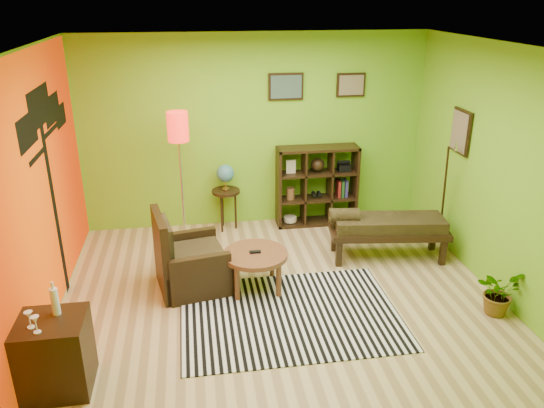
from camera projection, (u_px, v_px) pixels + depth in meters
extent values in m
plane|color=tan|center=(280.00, 298.00, 6.14)|extent=(5.00, 5.00, 0.00)
cube|color=#70B51D|center=(255.00, 132.00, 7.68)|extent=(5.00, 0.04, 2.80)
cube|color=#70B51D|center=(337.00, 296.00, 3.56)|extent=(5.00, 0.04, 2.80)
cube|color=#70B51D|center=(33.00, 197.00, 5.26)|extent=(0.04, 4.50, 2.80)
cube|color=#70B51D|center=(499.00, 172.00, 5.98)|extent=(0.04, 4.50, 2.80)
cube|color=white|center=(282.00, 47.00, 5.10)|extent=(5.00, 4.50, 0.04)
cube|color=#EE4802|center=(35.00, 197.00, 5.27)|extent=(0.01, 4.45, 2.75)
cube|color=black|center=(55.00, 208.00, 5.90)|extent=(0.01, 0.14, 2.10)
cube|color=black|center=(27.00, 132.00, 5.07)|extent=(0.01, 0.65, 0.32)
cube|color=black|center=(39.00, 107.00, 5.53)|extent=(0.01, 0.85, 0.40)
cube|color=black|center=(52.00, 109.00, 6.03)|extent=(0.01, 0.70, 0.32)
cube|color=black|center=(61.00, 116.00, 6.41)|extent=(0.01, 0.50, 0.26)
cube|color=black|center=(286.00, 87.00, 7.48)|extent=(0.50, 0.03, 0.38)
cube|color=#466557|center=(286.00, 87.00, 7.45)|extent=(0.44, 0.01, 0.32)
cube|color=black|center=(351.00, 85.00, 7.61)|extent=(0.42, 0.03, 0.34)
cube|color=#8A7859|center=(351.00, 85.00, 7.59)|extent=(0.36, 0.01, 0.28)
cube|color=black|center=(461.00, 132.00, 6.70)|extent=(0.03, 0.44, 0.56)
cube|color=#8A7859|center=(459.00, 132.00, 6.70)|extent=(0.01, 0.38, 0.50)
cylinder|color=black|center=(444.00, 196.00, 7.01)|extent=(0.23, 0.34, 1.46)
cone|color=silver|center=(456.00, 145.00, 6.60)|extent=(0.08, 0.09, 0.16)
cube|color=silver|center=(290.00, 314.00, 5.81)|extent=(2.38, 1.72, 0.01)
cylinder|color=brown|center=(255.00, 255.00, 6.19)|extent=(0.76, 0.76, 0.05)
cylinder|color=brown|center=(272.00, 261.00, 6.53)|extent=(0.06, 0.06, 0.41)
cylinder|color=brown|center=(233.00, 264.00, 6.46)|extent=(0.06, 0.06, 0.41)
cylinder|color=brown|center=(279.00, 281.00, 6.09)|extent=(0.06, 0.06, 0.41)
cylinder|color=brown|center=(237.00, 284.00, 6.02)|extent=(0.06, 0.06, 0.41)
cube|color=black|center=(255.00, 252.00, 6.17)|extent=(0.13, 0.05, 0.02)
cube|color=black|center=(195.00, 273.00, 6.33)|extent=(0.90, 0.89, 0.35)
cube|color=black|center=(162.00, 254.00, 6.10)|extent=(0.23, 0.76, 0.97)
cube|color=black|center=(201.00, 279.00, 5.97)|extent=(0.71, 0.22, 0.56)
cube|color=black|center=(188.00, 252.00, 6.60)|extent=(0.71, 0.22, 0.56)
cube|color=#ECC65E|center=(196.00, 254.00, 6.25)|extent=(0.72, 0.70, 0.12)
cube|color=#ECC65E|center=(167.00, 240.00, 6.05)|extent=(0.18, 0.57, 0.44)
cube|color=black|center=(55.00, 355.00, 4.63)|extent=(0.59, 0.54, 0.70)
cylinder|color=white|center=(55.00, 301.00, 4.55)|extent=(0.07, 0.07, 0.25)
cylinder|color=white|center=(52.00, 286.00, 4.49)|extent=(0.02, 0.02, 0.07)
cylinder|color=white|center=(31.00, 327.00, 4.41)|extent=(0.06, 0.06, 0.01)
cylinder|color=white|center=(30.00, 322.00, 4.39)|extent=(0.01, 0.01, 0.09)
cone|color=white|center=(29.00, 315.00, 4.36)|extent=(0.07, 0.07, 0.06)
cylinder|color=white|center=(37.00, 332.00, 4.34)|extent=(0.06, 0.06, 0.01)
cylinder|color=white|center=(36.00, 327.00, 4.33)|extent=(0.01, 0.01, 0.09)
cone|color=white|center=(35.00, 320.00, 4.30)|extent=(0.07, 0.07, 0.06)
cylinder|color=silver|center=(186.00, 245.00, 7.39)|extent=(0.28, 0.28, 0.03)
cylinder|color=silver|center=(182.00, 187.00, 7.07)|extent=(0.03, 0.03, 1.75)
cylinder|color=red|center=(178.00, 127.00, 6.76)|extent=(0.27, 0.27, 0.38)
cylinder|color=black|center=(226.00, 191.00, 7.71)|extent=(0.41, 0.41, 0.04)
cylinder|color=black|center=(236.00, 211.00, 7.83)|extent=(0.03, 0.03, 0.57)
cylinder|color=black|center=(223.00, 208.00, 7.93)|extent=(0.03, 0.03, 0.57)
cylinder|color=black|center=(222.00, 214.00, 7.72)|extent=(0.03, 0.03, 0.57)
cylinder|color=gold|center=(226.00, 189.00, 7.70)|extent=(0.10, 0.10, 0.02)
cylinder|color=gold|center=(226.00, 185.00, 7.67)|extent=(0.02, 0.02, 0.10)
sphere|color=#2A57B1|center=(225.00, 173.00, 7.61)|extent=(0.26, 0.26, 0.26)
cube|color=black|center=(279.00, 188.00, 7.82)|extent=(0.04, 0.35, 1.20)
cube|color=black|center=(354.00, 184.00, 7.99)|extent=(0.04, 0.35, 1.20)
cube|color=black|center=(316.00, 221.00, 8.12)|extent=(1.20, 0.35, 0.04)
cube|color=black|center=(318.00, 148.00, 7.69)|extent=(1.20, 0.35, 0.04)
cube|color=black|center=(304.00, 187.00, 7.88)|extent=(0.03, 0.33, 1.12)
cube|color=black|center=(330.00, 185.00, 7.94)|extent=(0.03, 0.33, 1.12)
cube|color=black|center=(316.00, 198.00, 7.98)|extent=(1.12, 0.33, 0.03)
cube|color=black|center=(317.00, 173.00, 7.83)|extent=(1.12, 0.33, 0.03)
cylinder|color=beige|center=(290.00, 219.00, 8.04)|extent=(0.20, 0.20, 0.07)
sphere|color=black|center=(318.00, 165.00, 7.78)|extent=(0.20, 0.20, 0.20)
cube|color=black|center=(344.00, 167.00, 7.86)|extent=(0.18, 0.15, 0.10)
cylinder|color=black|center=(314.00, 194.00, 7.95)|extent=(0.06, 0.12, 0.06)
cylinder|color=black|center=(319.00, 194.00, 7.96)|extent=(0.06, 0.12, 0.06)
ellipsoid|color=#384C26|center=(341.00, 215.00, 8.15)|extent=(0.18, 0.18, 0.09)
cylinder|color=brown|center=(290.00, 194.00, 7.89)|extent=(0.12, 0.12, 0.18)
cube|color=beige|center=(291.00, 167.00, 7.73)|extent=(0.14, 0.03, 0.20)
cube|color=maroon|center=(338.00, 188.00, 7.98)|extent=(0.04, 0.18, 0.26)
cube|color=#1E4C1E|center=(342.00, 188.00, 7.98)|extent=(0.04, 0.18, 0.26)
cube|color=navy|center=(345.00, 188.00, 7.99)|extent=(0.04, 0.18, 0.26)
cube|color=black|center=(389.00, 231.00, 6.93)|extent=(1.58, 0.73, 0.09)
cube|color=#ECC65E|center=(389.00, 223.00, 6.89)|extent=(1.46, 0.66, 0.15)
cylinder|color=#ECC65E|center=(344.00, 216.00, 6.83)|extent=(0.40, 0.24, 0.20)
cube|color=black|center=(433.00, 238.00, 7.23)|extent=(0.09, 0.09, 0.34)
cube|color=black|center=(334.00, 239.00, 7.20)|extent=(0.09, 0.09, 0.34)
cube|color=black|center=(443.00, 253.00, 6.83)|extent=(0.09, 0.09, 0.34)
cube|color=black|center=(339.00, 254.00, 6.80)|extent=(0.09, 0.09, 0.34)
imported|color=#26661E|center=(497.00, 296.00, 5.79)|extent=(0.64, 0.66, 0.40)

